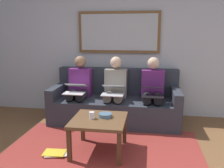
{
  "coord_description": "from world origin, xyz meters",
  "views": [
    {
      "loc": [
        -0.58,
        2.02,
        1.55
      ],
      "look_at": [
        0.0,
        -1.7,
        0.75
      ],
      "focal_mm": 39.11,
      "sensor_mm": 36.0,
      "label": 1
    }
  ],
  "objects_px": {
    "bowl": "(105,115)",
    "person_right": "(79,87)",
    "framed_mirror": "(119,32)",
    "laptop_silver": "(113,90)",
    "person_middle": "(115,88)",
    "coffee_table": "(99,123)",
    "person_left": "(153,89)",
    "cup": "(92,115)",
    "laptop_black": "(153,91)",
    "laptop_white": "(75,89)",
    "magazine_stack": "(55,153)",
    "couch": "(116,103)"
  },
  "relations": [
    {
      "from": "person_middle",
      "to": "person_right",
      "type": "height_order",
      "value": "same"
    },
    {
      "from": "cup",
      "to": "laptop_black",
      "type": "distance_m",
      "value": 1.21
    },
    {
      "from": "coffee_table",
      "to": "laptop_white",
      "type": "xyz_separation_m",
      "value": [
        0.59,
        -0.91,
        0.23
      ]
    },
    {
      "from": "person_middle",
      "to": "laptop_silver",
      "type": "distance_m",
      "value": 0.24
    },
    {
      "from": "bowl",
      "to": "person_right",
      "type": "height_order",
      "value": "person_right"
    },
    {
      "from": "person_left",
      "to": "laptop_black",
      "type": "distance_m",
      "value": 0.25
    },
    {
      "from": "person_left",
      "to": "laptop_white",
      "type": "distance_m",
      "value": 1.3
    },
    {
      "from": "framed_mirror",
      "to": "person_right",
      "type": "relative_size",
      "value": 1.32
    },
    {
      "from": "person_middle",
      "to": "laptop_silver",
      "type": "xyz_separation_m",
      "value": [
        0.0,
        0.24,
        0.02
      ]
    },
    {
      "from": "magazine_stack",
      "to": "person_right",
      "type": "bearing_deg",
      "value": -87.87
    },
    {
      "from": "cup",
      "to": "framed_mirror",
      "type": "bearing_deg",
      "value": -94.78
    },
    {
      "from": "coffee_table",
      "to": "bowl",
      "type": "height_order",
      "value": "bowl"
    },
    {
      "from": "person_left",
      "to": "bowl",
      "type": "bearing_deg",
      "value": 60.28
    },
    {
      "from": "couch",
      "to": "bowl",
      "type": "height_order",
      "value": "couch"
    },
    {
      "from": "person_middle",
      "to": "laptop_white",
      "type": "xyz_separation_m",
      "value": [
        0.64,
        0.24,
        0.02
      ]
    },
    {
      "from": "cup",
      "to": "couch",
      "type": "bearing_deg",
      "value": -96.27
    },
    {
      "from": "couch",
      "to": "framed_mirror",
      "type": "xyz_separation_m",
      "value": [
        0.0,
        -0.39,
        1.24
      ]
    },
    {
      "from": "couch",
      "to": "person_middle",
      "type": "distance_m",
      "value": 0.31
    },
    {
      "from": "couch",
      "to": "laptop_black",
      "type": "xyz_separation_m",
      "value": [
        -0.64,
        0.32,
        0.32
      ]
    },
    {
      "from": "framed_mirror",
      "to": "bowl",
      "type": "bearing_deg",
      "value": 90.93
    },
    {
      "from": "framed_mirror",
      "to": "person_right",
      "type": "distance_m",
      "value": 1.23
    },
    {
      "from": "cup",
      "to": "bowl",
      "type": "relative_size",
      "value": 0.52
    },
    {
      "from": "framed_mirror",
      "to": "laptop_silver",
      "type": "distance_m",
      "value": 1.16
    },
    {
      "from": "cup",
      "to": "person_left",
      "type": "relative_size",
      "value": 0.08
    },
    {
      "from": "cup",
      "to": "bowl",
      "type": "bearing_deg",
      "value": -151.99
    },
    {
      "from": "framed_mirror",
      "to": "laptop_white",
      "type": "height_order",
      "value": "framed_mirror"
    },
    {
      "from": "person_right",
      "to": "laptop_white",
      "type": "xyz_separation_m",
      "value": [
        0.0,
        0.24,
        0.02
      ]
    },
    {
      "from": "coffee_table",
      "to": "cup",
      "type": "bearing_deg",
      "value": 8.7
    },
    {
      "from": "coffee_table",
      "to": "laptop_white",
      "type": "relative_size",
      "value": 1.95
    },
    {
      "from": "person_middle",
      "to": "magazine_stack",
      "type": "distance_m",
      "value": 1.56
    },
    {
      "from": "person_right",
      "to": "laptop_white",
      "type": "relative_size",
      "value": 3.23
    },
    {
      "from": "person_middle",
      "to": "bowl",
      "type": "bearing_deg",
      "value": 91.33
    },
    {
      "from": "framed_mirror",
      "to": "person_right",
      "type": "bearing_deg",
      "value": 35.52
    },
    {
      "from": "bowl",
      "to": "laptop_black",
      "type": "bearing_deg",
      "value": -126.55
    },
    {
      "from": "laptop_black",
      "to": "laptop_silver",
      "type": "xyz_separation_m",
      "value": [
        0.64,
        -0.01,
        -0.0
      ]
    },
    {
      "from": "coffee_table",
      "to": "person_left",
      "type": "xyz_separation_m",
      "value": [
        -0.69,
        -1.15,
        0.21
      ]
    },
    {
      "from": "cup",
      "to": "laptop_black",
      "type": "relative_size",
      "value": 0.26
    },
    {
      "from": "laptop_silver",
      "to": "person_middle",
      "type": "bearing_deg",
      "value": -90.0
    },
    {
      "from": "laptop_black",
      "to": "person_right",
      "type": "xyz_separation_m",
      "value": [
        1.28,
        -0.25,
        -0.02
      ]
    },
    {
      "from": "laptop_white",
      "to": "framed_mirror",
      "type": "bearing_deg",
      "value": -132.63
    },
    {
      "from": "cup",
      "to": "coffee_table",
      "type": "bearing_deg",
      "value": -171.3
    },
    {
      "from": "bowl",
      "to": "person_middle",
      "type": "bearing_deg",
      "value": -88.67
    },
    {
      "from": "person_left",
      "to": "person_middle",
      "type": "xyz_separation_m",
      "value": [
        0.64,
        0.0,
        0.0
      ]
    },
    {
      "from": "framed_mirror",
      "to": "laptop_white",
      "type": "relative_size",
      "value": 4.25
    },
    {
      "from": "cup",
      "to": "person_right",
      "type": "relative_size",
      "value": 0.08
    },
    {
      "from": "bowl",
      "to": "cup",
      "type": "bearing_deg",
      "value": 28.01
    },
    {
      "from": "bowl",
      "to": "person_right",
      "type": "xyz_separation_m",
      "value": [
        0.66,
        -1.08,
        0.12
      ]
    },
    {
      "from": "cup",
      "to": "person_middle",
      "type": "height_order",
      "value": "person_middle"
    },
    {
      "from": "coffee_table",
      "to": "laptop_black",
      "type": "height_order",
      "value": "laptop_black"
    },
    {
      "from": "framed_mirror",
      "to": "cup",
      "type": "xyz_separation_m",
      "value": [
        0.14,
        1.62,
        -1.05
      ]
    }
  ]
}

